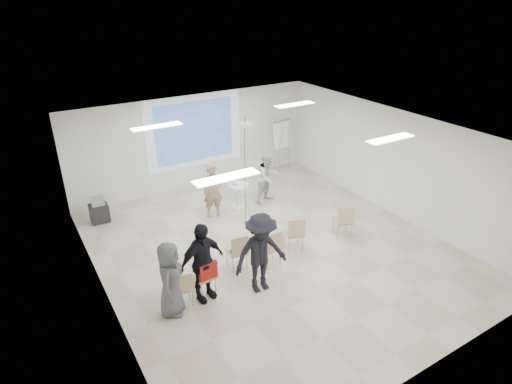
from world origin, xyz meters
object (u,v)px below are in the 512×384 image
player_left (213,188)px  chair_left_inner (238,250)px  chair_far_left (184,286)px  audience_mid (261,248)px  laptop (236,249)px  chair_right_inner (295,232)px  audience_outer (170,275)px  av_cart (99,211)px  pedestal_table (238,194)px  audience_left (202,257)px  chair_center (272,246)px  player_right (268,175)px  chair_right_far (344,219)px  chair_left_mid (206,275)px  flipchart_easel (282,134)px

player_left → chair_left_inner: size_ratio=1.95×
chair_far_left → audience_mid: 1.74m
laptop → chair_right_inner: bearing=179.3°
audience_outer → av_cart: (-0.36, 4.54, -0.56)m
pedestal_table → laptop: (-1.53, -2.63, 0.07)m
av_cart → audience_left: bearing=-74.4°
audience_mid → laptop: bearing=97.5°
chair_far_left → laptop: bearing=30.4°
chair_center → laptop: 0.83m
player_right → audience_mid: audience_mid is taller
chair_right_inner → chair_far_left: bearing=-153.0°
chair_right_far → audience_mid: 3.05m
pedestal_table → audience_outer: audience_outer is taller
chair_left_mid → av_cart: size_ratio=1.18×
chair_right_inner → player_left: bearing=126.9°
player_left → flipchart_easel: (3.48, 1.71, 0.49)m
chair_left_mid → chair_center: size_ratio=0.94×
player_right → laptop: 3.58m
chair_left_mid → player_right: bearing=38.5°
laptop → chair_right_far: bearing=178.4°
chair_center → laptop: bearing=154.4°
flipchart_easel → player_right: bearing=-139.4°
audience_outer → chair_left_mid: bearing=-49.0°
audience_outer → flipchart_easel: size_ratio=0.96×
chair_center → av_cart: chair_center is taller
chair_far_left → chair_left_mid: chair_left_mid is taller
pedestal_table → flipchart_easel: (2.62, 1.60, 0.96)m
player_right → chair_left_mid: 4.70m
chair_left_inner → av_cart: (-2.19, 3.97, -0.20)m
pedestal_table → flipchart_easel: bearing=31.4°
chair_far_left → audience_left: size_ratio=0.41×
laptop → audience_mid: 1.11m
chair_right_inner → flipchart_easel: bearing=77.5°
player_right → chair_far_left: player_right is taller
player_right → laptop: bearing=-149.6°
chair_left_inner → audience_left: bearing=-151.6°
chair_far_left → player_left: bearing=63.4°
chair_left_inner → chair_right_far: (3.01, -0.21, 0.01)m
audience_left → audience_outer: size_ratio=1.13×
player_left → av_cart: (-2.86, 1.35, -0.55)m
pedestal_table → audience_left: bearing=-129.4°
chair_left_mid → chair_right_inner: (2.60, 0.42, 0.02)m
flipchart_easel → av_cart: (-6.35, -0.36, -1.04)m
chair_left_mid → chair_right_far: (4.03, 0.25, 0.04)m
player_left → player_right: 1.83m
audience_left → audience_mid: size_ratio=0.98×
chair_center → flipchart_easel: bearing=55.1°
chair_far_left → audience_mid: size_ratio=0.40×
player_right → audience_outer: size_ratio=0.97×
player_right → chair_far_left: (-4.05, -3.15, -0.38)m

